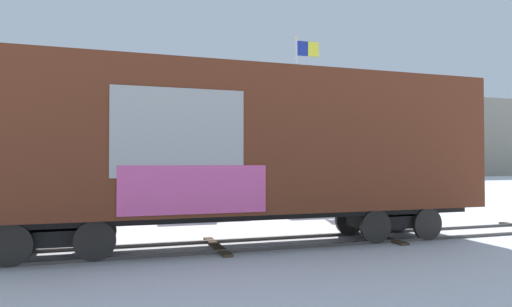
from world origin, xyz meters
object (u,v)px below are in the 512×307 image
at_px(flagpole, 301,95).
at_px(parked_car_blue, 53,197).
at_px(parked_car_red, 195,197).
at_px(parked_car_white, 310,193).
at_px(freight_car, 241,144).

xyz_separation_m(flagpole, parked_car_blue, (-13.05, -6.32, -5.43)).
bearing_deg(parked_car_red, parked_car_white, 0.52).
bearing_deg(parked_car_blue, parked_car_red, -1.77).
distance_m(flagpole, parked_car_blue, 15.48).
distance_m(parked_car_blue, parked_car_red, 5.33).
bearing_deg(parked_car_blue, freight_car, -52.08).
distance_m(freight_car, flagpole, 15.68).
height_order(parked_car_red, parked_car_white, parked_car_white).
height_order(flagpole, parked_car_blue, flagpole).
distance_m(flagpole, parked_car_white, 8.81).
bearing_deg(parked_car_white, parked_car_red, -179.48).
bearing_deg(parked_car_white, flagpole, 69.01).
bearing_deg(parked_car_red, flagpole, 40.04).
bearing_deg(parked_car_red, freight_car, -90.09).
height_order(parked_car_blue, parked_car_white, parked_car_blue).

